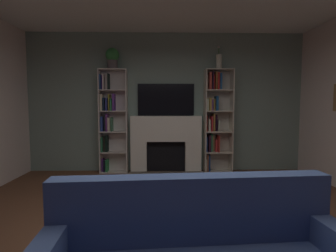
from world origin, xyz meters
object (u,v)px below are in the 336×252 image
at_px(fireplace, 166,142).
at_px(bookshelf_left, 111,120).
at_px(potted_plant, 112,57).
at_px(coffee_table, 189,222).
at_px(bookshelf_right, 215,119).
at_px(vase_with_flowers, 219,62).
at_px(tv, 166,100).

bearing_deg(fireplace, bookshelf_left, 179.10).
bearing_deg(potted_plant, coffee_table, -69.72).
height_order(bookshelf_right, coffee_table, bookshelf_right).
distance_m(bookshelf_right, coffee_table, 3.43).
height_order(bookshelf_left, potted_plant, potted_plant).
relative_size(bookshelf_left, bookshelf_right, 1.00).
distance_m(bookshelf_right, potted_plant, 2.38).
relative_size(bookshelf_left, potted_plant, 5.07).
distance_m(vase_with_flowers, coffee_table, 3.83).
distance_m(fireplace, tv, 0.87).
distance_m(tv, bookshelf_right, 1.07).
distance_m(fireplace, potted_plant, 2.00).
relative_size(tv, potted_plant, 2.80).
xyz_separation_m(potted_plant, vase_with_flowers, (2.11, 0.00, -0.07)).
height_order(potted_plant, vase_with_flowers, vase_with_flowers).
xyz_separation_m(tv, bookshelf_left, (-1.12, -0.07, -0.40)).
height_order(bookshelf_left, bookshelf_right, same).
bearing_deg(bookshelf_left, vase_with_flowers, -1.34).
distance_m(tv, bookshelf_left, 1.19).
xyz_separation_m(fireplace, bookshelf_right, (1.00, -0.01, 0.48)).
bearing_deg(tv, potted_plant, -173.51).
distance_m(bookshelf_left, coffee_table, 3.57).
distance_m(fireplace, vase_with_flowers, 1.94).
bearing_deg(coffee_table, bookshelf_left, 110.95).
relative_size(tv, vase_with_flowers, 2.45).
bearing_deg(bookshelf_right, bookshelf_left, 179.28).
relative_size(potted_plant, vase_with_flowers, 0.88).
relative_size(vase_with_flowers, coffee_table, 0.66).
bearing_deg(vase_with_flowers, fireplace, 178.20).
height_order(tv, potted_plant, potted_plant).
bearing_deg(coffee_table, bookshelf_right, 75.19).
bearing_deg(vase_with_flowers, bookshelf_left, 178.66).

